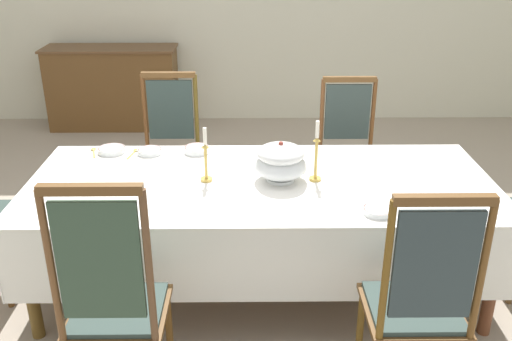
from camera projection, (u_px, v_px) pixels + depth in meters
The scene contains 17 objects.
ground at pixel (260, 277), 3.73m from camera, with size 8.16×6.57×0.04m, color #A59784.
dining_table at pixel (261, 191), 3.33m from camera, with size 2.71×1.12×0.74m.
tablecloth at pixel (261, 198), 3.35m from camera, with size 2.73×1.14×0.45m.
chair_south_a at pixel (113, 300), 2.46m from camera, with size 0.44×0.42×1.23m.
chair_north_a at pixel (170, 147), 4.25m from camera, with size 0.44×0.42×1.12m.
chair_south_b at pixel (419, 300), 2.48m from camera, with size 0.44×0.42×1.18m.
chair_north_b at pixel (348, 148), 4.26m from camera, with size 0.44×0.42×1.09m.
soup_tureen at pixel (281, 162), 3.26m from camera, with size 0.31×0.31×0.24m.
candlestick_west at pixel (206, 160), 3.25m from camera, with size 0.07×0.07×0.33m.
candlestick_east at pixel (316, 157), 3.25m from camera, with size 0.07×0.07×0.36m.
bowl_near_left at pixel (150, 151), 3.68m from camera, with size 0.16×0.16×0.03m.
bowl_near_right at pixel (112, 150), 3.70m from camera, with size 0.18×0.18×0.03m.
bowl_far_left at pixel (197, 149), 3.70m from camera, with size 0.16×0.16×0.04m.
bowl_far_right at pixel (378, 210), 2.92m from camera, with size 0.16×0.16×0.03m.
spoon_primary at pixel (135, 151), 3.71m from camera, with size 0.05×0.18×0.01m.
spoon_secondary at pixel (94, 150), 3.73m from camera, with size 0.06×0.17×0.01m.
sideboard at pixel (113, 88), 6.28m from camera, with size 1.44×0.48×0.90m.
Camera 1 is at (-0.06, -3.14, 2.12)m, focal length 39.56 mm.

